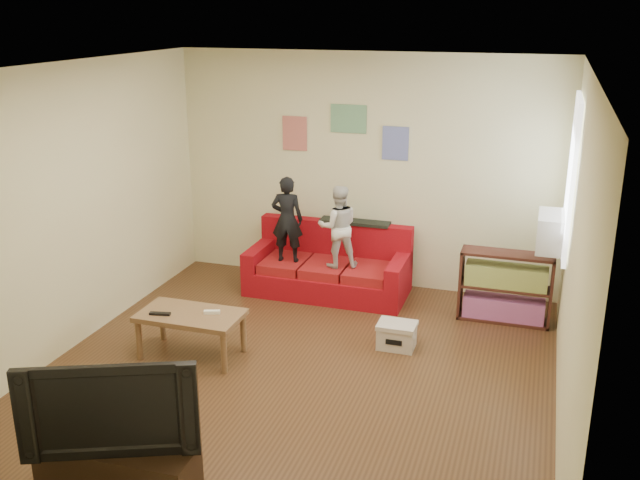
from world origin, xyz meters
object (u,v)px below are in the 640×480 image
(child_b, at_px, (338,227))
(file_box, at_px, (397,335))
(sofa, at_px, (329,269))
(tv_stand, at_px, (119,472))
(coffee_table, at_px, (191,319))
(bookshelf, at_px, (505,291))
(television, at_px, (111,403))
(child_a, at_px, (287,219))

(child_b, distance_m, file_box, 1.54)
(child_b, bearing_deg, file_box, 107.84)
(sofa, relative_size, tv_stand, 1.70)
(child_b, distance_m, coffee_table, 2.06)
(child_b, height_order, coffee_table, child_b)
(coffee_table, height_order, tv_stand, coffee_table)
(bookshelf, bearing_deg, child_b, 178.14)
(coffee_table, bearing_deg, tv_stand, -75.95)
(coffee_table, distance_m, tv_stand, 2.08)
(sofa, relative_size, coffee_table, 1.88)
(bookshelf, distance_m, television, 4.38)
(sofa, height_order, bookshelf, sofa)
(child_a, xyz_separation_m, television, (0.19, -3.79, -0.15))
(child_a, bearing_deg, sofa, -167.56)
(bookshelf, height_order, television, television)
(tv_stand, height_order, television, television)
(sofa, relative_size, television, 1.60)
(bookshelf, xyz_separation_m, television, (-2.25, -3.73, 0.39))
(coffee_table, bearing_deg, television, -75.95)
(sofa, bearing_deg, file_box, -48.56)
(child_b, xyz_separation_m, file_box, (0.90, -1.03, -0.72))
(sofa, distance_m, child_a, 0.78)
(child_b, bearing_deg, child_a, -23.45)
(child_b, relative_size, tv_stand, 0.87)
(child_b, bearing_deg, television, 60.34)
(child_a, height_order, tv_stand, child_a)
(child_a, relative_size, television, 0.87)
(child_b, xyz_separation_m, bookshelf, (1.84, -0.06, -0.51))
(child_b, distance_m, television, 3.82)
(television, bearing_deg, child_a, 69.98)
(coffee_table, height_order, television, television)
(television, bearing_deg, tv_stand, 0.00)
(bookshelf, xyz_separation_m, file_box, (-0.94, -0.97, -0.21))
(sofa, xyz_separation_m, tv_stand, (-0.26, -3.95, -0.07))
(television, bearing_deg, file_box, 41.77)
(tv_stand, bearing_deg, child_a, 90.25)
(sofa, distance_m, television, 3.99)
(bookshelf, relative_size, television, 0.83)
(child_a, xyz_separation_m, coffee_table, (-0.32, -1.78, -0.50))
(child_b, distance_m, bookshelf, 1.91)
(child_a, xyz_separation_m, file_box, (1.50, -1.03, -0.75))
(coffee_table, xyz_separation_m, file_box, (1.82, 0.75, -0.24))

